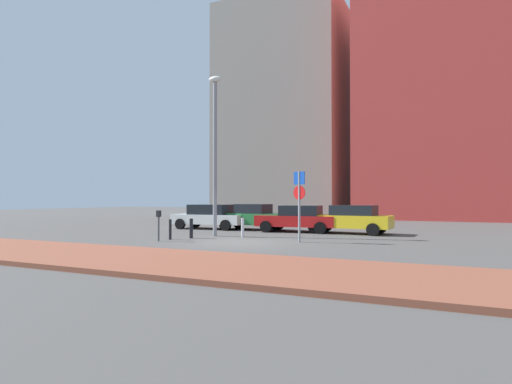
% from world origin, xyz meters
% --- Properties ---
extents(ground_plane, '(120.00, 120.00, 0.00)m').
position_xyz_m(ground_plane, '(0.00, 0.00, 0.00)').
color(ground_plane, '#4C4947').
extents(sidewalk_brick, '(40.00, 4.24, 0.14)m').
position_xyz_m(sidewalk_brick, '(0.00, -6.24, 0.07)').
color(sidewalk_brick, brown).
rests_on(sidewalk_brick, ground).
extents(parked_car_white, '(4.62, 2.16, 1.50)m').
position_xyz_m(parked_car_white, '(-5.20, 6.16, 0.78)').
color(parked_car_white, white).
rests_on(parked_car_white, ground).
extents(parked_car_green, '(4.23, 2.02, 1.54)m').
position_xyz_m(parked_car_green, '(-2.59, 6.68, 0.78)').
color(parked_car_green, '#237238').
rests_on(parked_car_green, ground).
extents(parked_car_red, '(4.56, 2.29, 1.48)m').
position_xyz_m(parked_car_red, '(0.46, 6.21, 0.77)').
color(parked_car_red, red).
rests_on(parked_car_red, ground).
extents(parked_car_yellow, '(4.67, 2.15, 1.51)m').
position_xyz_m(parked_car_yellow, '(3.28, 6.32, 0.78)').
color(parked_car_yellow, gold).
rests_on(parked_car_yellow, ground).
extents(parking_sign_post, '(0.59, 0.19, 3.05)m').
position_xyz_m(parking_sign_post, '(2.33, 1.04, 1.92)').
color(parking_sign_post, gray).
rests_on(parking_sign_post, ground).
extents(parking_meter, '(0.18, 0.14, 1.34)m').
position_xyz_m(parking_meter, '(-3.40, -1.16, 0.87)').
color(parking_meter, '#4C4C51').
rests_on(parking_meter, ground).
extents(street_lamp, '(0.70, 0.36, 8.00)m').
position_xyz_m(street_lamp, '(-2.45, 2.06, 4.64)').
color(street_lamp, gray).
rests_on(street_lamp, ground).
extents(traffic_bollard_near, '(0.17, 0.17, 0.93)m').
position_xyz_m(traffic_bollard_near, '(-2.86, 0.57, 0.46)').
color(traffic_bollard_near, black).
rests_on(traffic_bollard_near, ground).
extents(traffic_bollard_mid, '(0.15, 0.15, 0.93)m').
position_xyz_m(traffic_bollard_mid, '(-0.91, 2.07, 0.47)').
color(traffic_bollard_mid, '#B7B7BC').
rests_on(traffic_bollard_mid, ground).
extents(traffic_bollard_far, '(0.12, 0.12, 0.92)m').
position_xyz_m(traffic_bollard_far, '(-3.37, -0.35, 0.46)').
color(traffic_bollard_far, black).
rests_on(traffic_bollard_far, ground).
extents(building_colorful_midrise, '(19.75, 17.47, 29.04)m').
position_xyz_m(building_colorful_midrise, '(10.02, 30.01, 14.52)').
color(building_colorful_midrise, '#BF3833').
rests_on(building_colorful_midrise, ground).
extents(building_under_construction, '(14.37, 12.63, 24.63)m').
position_xyz_m(building_under_construction, '(-9.84, 31.82, 12.31)').
color(building_under_construction, gray).
rests_on(building_under_construction, ground).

